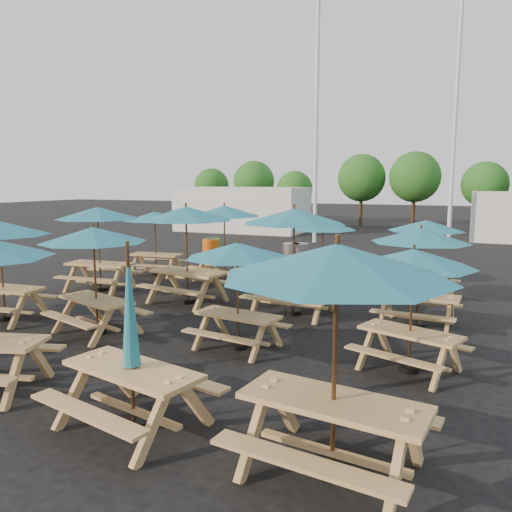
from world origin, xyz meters
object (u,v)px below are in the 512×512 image
at_px(picnic_unit_3, 155,219).
at_px(picnic_unit_15, 426,230).
at_px(picnic_unit_10, 294,221).
at_px(picnic_unit_14, 421,241).
at_px(waste_bin_1, 213,251).
at_px(waste_bin_0, 211,252).
at_px(picnic_unit_13, 413,264).
at_px(waste_bin_3, 300,257).
at_px(picnic_unit_2, 98,217).
at_px(picnic_unit_11, 323,228).
at_px(picnic_unit_5, 93,240).
at_px(picnic_unit_8, 131,353).
at_px(picnic_unit_9, 237,256).
at_px(picnic_unit_6, 186,218).
at_px(picnic_unit_7, 224,215).
at_px(waste_bin_2, 291,257).
at_px(picnic_unit_12, 337,273).

distance_m(picnic_unit_3, picnic_unit_15, 8.65).
distance_m(picnic_unit_10, picnic_unit_14, 2.85).
xyz_separation_m(picnic_unit_3, waste_bin_1, (0.70, 2.75, -1.40)).
bearing_deg(waste_bin_0, picnic_unit_15, -16.48).
height_order(picnic_unit_13, waste_bin_3, picnic_unit_13).
height_order(picnic_unit_2, picnic_unit_14, picnic_unit_2).
bearing_deg(picnic_unit_13, picnic_unit_15, 111.85).
distance_m(picnic_unit_15, waste_bin_1, 8.47).
xyz_separation_m(picnic_unit_11, picnic_unit_15, (2.87, 0.01, 0.07)).
xyz_separation_m(picnic_unit_5, picnic_unit_13, (6.22, 0.38, -0.15)).
height_order(picnic_unit_8, picnic_unit_9, picnic_unit_8).
bearing_deg(picnic_unit_15, picnic_unit_5, -122.93).
height_order(picnic_unit_5, picnic_unit_6, picnic_unit_6).
relative_size(picnic_unit_7, picnic_unit_8, 1.20).
height_order(picnic_unit_9, picnic_unit_14, picnic_unit_14).
height_order(picnic_unit_3, picnic_unit_9, picnic_unit_3).
height_order(picnic_unit_6, waste_bin_2, picnic_unit_6).
bearing_deg(waste_bin_1, picnic_unit_10, -47.71).
xyz_separation_m(picnic_unit_9, waste_bin_3, (-1.53, 8.40, -1.29)).
xyz_separation_m(waste_bin_0, waste_bin_3, (3.50, 0.12, 0.00)).
bearing_deg(waste_bin_3, picnic_unit_11, -58.56).
relative_size(picnic_unit_8, picnic_unit_9, 1.09).
distance_m(picnic_unit_8, waste_bin_1, 12.93).
relative_size(picnic_unit_11, waste_bin_2, 2.14).
bearing_deg(waste_bin_3, picnic_unit_10, -73.36).
distance_m(picnic_unit_3, picnic_unit_6, 4.29).
relative_size(picnic_unit_6, waste_bin_0, 2.80).
distance_m(picnic_unit_11, waste_bin_3, 3.17).
bearing_deg(picnic_unit_13, picnic_unit_10, 157.06).
relative_size(picnic_unit_8, waste_bin_0, 2.45).
distance_m(picnic_unit_8, picnic_unit_12, 2.89).
bearing_deg(picnic_unit_3, waste_bin_2, 24.16).
distance_m(picnic_unit_2, picnic_unit_8, 8.77).
bearing_deg(waste_bin_3, picnic_unit_9, -79.70).
relative_size(picnic_unit_6, picnic_unit_7, 0.95).
relative_size(picnic_unit_15, waste_bin_3, 2.41).
height_order(picnic_unit_13, picnic_unit_14, picnic_unit_14).
xyz_separation_m(picnic_unit_9, picnic_unit_15, (2.86, 5.95, 0.07)).
bearing_deg(picnic_unit_8, picnic_unit_12, 12.38).
xyz_separation_m(picnic_unit_12, waste_bin_0, (-7.71, 11.59, -1.72)).
height_order(picnic_unit_9, picnic_unit_10, picnic_unit_10).
xyz_separation_m(picnic_unit_5, picnic_unit_15, (5.96, 6.24, -0.11)).
distance_m(picnic_unit_2, picnic_unit_13, 9.46).
bearing_deg(waste_bin_3, picnic_unit_15, -29.23).
bearing_deg(picnic_unit_9, picnic_unit_2, 160.50).
height_order(picnic_unit_10, picnic_unit_15, picnic_unit_10).
height_order(picnic_unit_12, waste_bin_0, picnic_unit_12).
relative_size(picnic_unit_3, picnic_unit_15, 0.98).
relative_size(picnic_unit_10, picnic_unit_12, 0.95).
bearing_deg(waste_bin_1, picnic_unit_8, -66.47).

